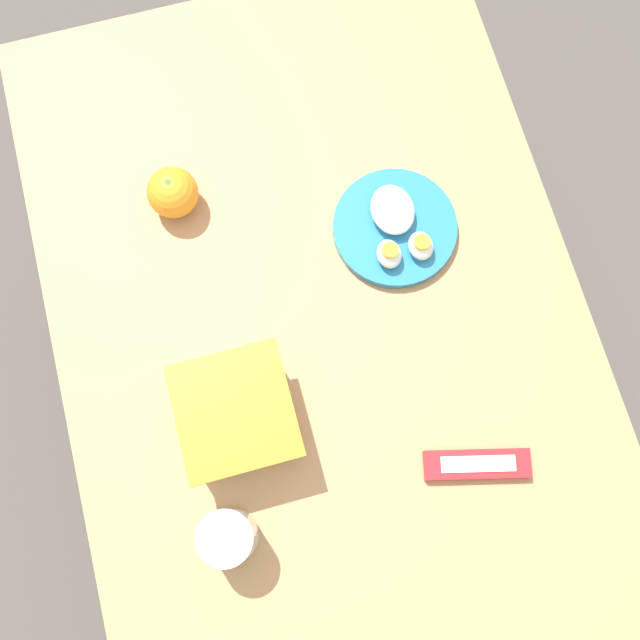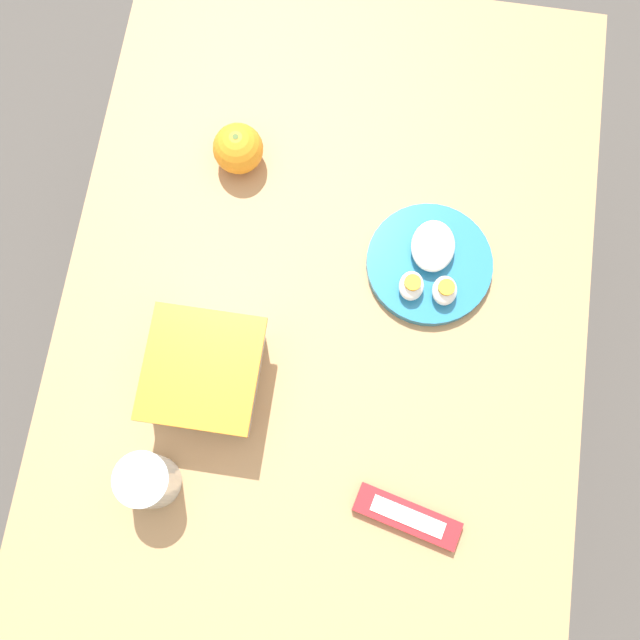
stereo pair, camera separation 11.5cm
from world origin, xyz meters
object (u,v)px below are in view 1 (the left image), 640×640
object	(u,v)px
food_container	(237,415)
rice_plate	(395,227)
drinking_glass	(229,537)
candy_bar	(477,464)
orange_fruit	(173,193)

from	to	relation	value
food_container	rice_plate	world-z (taller)	food_container
drinking_glass	candy_bar	bearing A→B (deg)	-89.21
orange_fruit	drinking_glass	bearing A→B (deg)	176.25
food_container	candy_bar	world-z (taller)	food_container
candy_bar	rice_plate	bearing A→B (deg)	1.69
food_container	drinking_glass	world-z (taller)	drinking_glass
orange_fruit	rice_plate	size ratio (longest dim) A/B	0.41
rice_plate	candy_bar	bearing A→B (deg)	-178.31
food_container	drinking_glass	distance (m)	0.17
orange_fruit	rice_plate	bearing A→B (deg)	-112.95
rice_plate	drinking_glass	distance (m)	0.54
candy_bar	drinking_glass	bearing A→B (deg)	90.79
orange_fruit	candy_bar	distance (m)	0.63
food_container	rice_plate	bearing A→B (deg)	-53.55
rice_plate	food_container	bearing A→B (deg)	126.45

